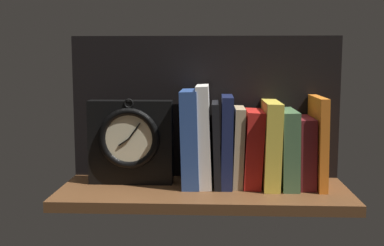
# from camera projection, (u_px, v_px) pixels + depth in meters

# --- Properties ---
(ground_plane) EXTENTS (0.71, 0.27, 0.03)m
(ground_plane) POSITION_uv_depth(u_px,v_px,m) (204.00, 193.00, 1.20)
(ground_plane) COLOR brown
(back_panel) EXTENTS (0.71, 0.01, 0.37)m
(back_panel) POSITION_uv_depth(u_px,v_px,m) (205.00, 107.00, 1.30)
(back_panel) COLOR black
(back_panel) RESTS_ON ground_plane
(book_blue_modern) EXTENTS (0.05, 0.15, 0.24)m
(book_blue_modern) POSITION_uv_depth(u_px,v_px,m) (190.00, 138.00, 1.22)
(book_blue_modern) COLOR #2D4C8E
(book_blue_modern) RESTS_ON ground_plane
(book_white_catcher) EXTENTS (0.04, 0.14, 0.25)m
(book_white_catcher) POSITION_uv_depth(u_px,v_px,m) (206.00, 135.00, 1.22)
(book_white_catcher) COLOR silver
(book_white_catcher) RESTS_ON ground_plane
(book_black_skeptic) EXTENTS (0.02, 0.14, 0.21)m
(book_black_skeptic) POSITION_uv_depth(u_px,v_px,m) (217.00, 144.00, 1.22)
(book_black_skeptic) COLOR black
(book_black_skeptic) RESTS_ON ground_plane
(book_navy_bierce) EXTENTS (0.03, 0.14, 0.22)m
(book_navy_bierce) POSITION_uv_depth(u_px,v_px,m) (227.00, 141.00, 1.22)
(book_navy_bierce) COLOR #192147
(book_navy_bierce) RESTS_ON ground_plane
(book_tan_shortstories) EXTENTS (0.03, 0.12, 0.20)m
(book_tan_shortstories) POSITION_uv_depth(u_px,v_px,m) (238.00, 146.00, 1.22)
(book_tan_shortstories) COLOR tan
(book_tan_shortstories) RESTS_ON ground_plane
(book_red_requiem) EXTENTS (0.05, 0.13, 0.19)m
(book_red_requiem) POSITION_uv_depth(u_px,v_px,m) (253.00, 148.00, 1.22)
(book_red_requiem) COLOR red
(book_red_requiem) RESTS_ON ground_plane
(book_yellow_seinlanguage) EXTENTS (0.04, 0.17, 0.21)m
(book_yellow_seinlanguage) POSITION_uv_depth(u_px,v_px,m) (270.00, 144.00, 1.22)
(book_yellow_seinlanguage) COLOR gold
(book_yellow_seinlanguage) RESTS_ON ground_plane
(book_green_romantic) EXTENTS (0.04, 0.16, 0.19)m
(book_green_romantic) POSITION_uv_depth(u_px,v_px,m) (287.00, 148.00, 1.22)
(book_green_romantic) COLOR #476B44
(book_green_romantic) RESTS_ON ground_plane
(book_maroon_dawkins) EXTENTS (0.04, 0.14, 0.17)m
(book_maroon_dawkins) POSITION_uv_depth(u_px,v_px,m) (304.00, 152.00, 1.21)
(book_maroon_dawkins) COLOR maroon
(book_maroon_dawkins) RESTS_ON ground_plane
(book_orange_pandolfini) EXTENTS (0.02, 0.16, 0.22)m
(book_orange_pandolfini) POSITION_uv_depth(u_px,v_px,m) (318.00, 142.00, 1.21)
(book_orange_pandolfini) COLOR orange
(book_orange_pandolfini) RESTS_ON ground_plane
(framed_clock) EXTENTS (0.21, 0.06, 0.22)m
(framed_clock) POSITION_uv_depth(u_px,v_px,m) (131.00, 141.00, 1.23)
(framed_clock) COLOR black
(framed_clock) RESTS_ON ground_plane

